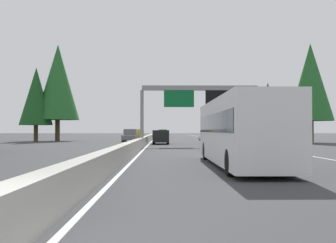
{
  "coord_description": "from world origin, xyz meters",
  "views": [
    {
      "loc": [
        -4.9,
        -1.89,
        1.68
      ],
      "look_at": [
        59.08,
        -2.79,
        3.12
      ],
      "focal_mm": 41.67,
      "sensor_mm": 36.0,
      "label": 1
    }
  ],
  "objects_px": {
    "oncoming_near": "(130,135)",
    "conifer_right_mid": "(268,106)",
    "bus_mid_right": "(239,130)",
    "conifer_left_near": "(36,96)",
    "oncoming_far": "(139,134)",
    "sedan_near_center": "(205,136)",
    "conifer_right_distant": "(217,113)",
    "sign_gantry_overhead": "(201,98)",
    "box_truck_distant_a": "(222,131)",
    "pickup_distant_b": "(163,134)",
    "conifer_left_mid": "(58,82)",
    "conifer_right_far": "(242,111)",
    "conifer_right_near": "(311,82)",
    "minivan_far_right": "(161,136)"
  },
  "relations": [
    {
      "from": "oncoming_near",
      "to": "conifer_right_mid",
      "type": "height_order",
      "value": "conifer_right_mid"
    },
    {
      "from": "bus_mid_right",
      "to": "conifer_left_near",
      "type": "relative_size",
      "value": 1.02
    },
    {
      "from": "oncoming_far",
      "to": "conifer_right_mid",
      "type": "height_order",
      "value": "conifer_right_mid"
    },
    {
      "from": "sedan_near_center",
      "to": "conifer_right_distant",
      "type": "height_order",
      "value": "conifer_right_distant"
    },
    {
      "from": "sign_gantry_overhead",
      "to": "oncoming_far",
      "type": "height_order",
      "value": "sign_gantry_overhead"
    },
    {
      "from": "conifer_right_mid",
      "to": "conifer_left_near",
      "type": "distance_m",
      "value": 35.19
    },
    {
      "from": "sign_gantry_overhead",
      "to": "box_truck_distant_a",
      "type": "height_order",
      "value": "sign_gantry_overhead"
    },
    {
      "from": "conifer_right_distant",
      "to": "bus_mid_right",
      "type": "bearing_deg",
      "value": 172.59
    },
    {
      "from": "pickup_distant_b",
      "to": "conifer_left_near",
      "type": "distance_m",
      "value": 33.85
    },
    {
      "from": "sign_gantry_overhead",
      "to": "conifer_left_mid",
      "type": "relative_size",
      "value": 0.84
    },
    {
      "from": "bus_mid_right",
      "to": "conifer_right_mid",
      "type": "height_order",
      "value": "conifer_right_mid"
    },
    {
      "from": "conifer_right_far",
      "to": "conifer_left_mid",
      "type": "distance_m",
      "value": 32.8
    },
    {
      "from": "sedan_near_center",
      "to": "pickup_distant_b",
      "type": "relative_size",
      "value": 0.79
    },
    {
      "from": "conifer_right_far",
      "to": "conifer_right_distant",
      "type": "bearing_deg",
      "value": -2.61
    },
    {
      "from": "oncoming_far",
      "to": "bus_mid_right",
      "type": "bearing_deg",
      "value": 7.92
    },
    {
      "from": "conifer_right_far",
      "to": "conifer_left_near",
      "type": "height_order",
      "value": "conifer_left_near"
    },
    {
      "from": "conifer_left_mid",
      "to": "bus_mid_right",
      "type": "bearing_deg",
      "value": -154.88
    },
    {
      "from": "conifer_right_mid",
      "to": "bus_mid_right",
      "type": "bearing_deg",
      "value": 162.96
    },
    {
      "from": "sedan_near_center",
      "to": "conifer_right_far",
      "type": "distance_m",
      "value": 9.63
    },
    {
      "from": "box_truck_distant_a",
      "to": "conifer_left_near",
      "type": "distance_m",
      "value": 30.17
    },
    {
      "from": "sign_gantry_overhead",
      "to": "sedan_near_center",
      "type": "relative_size",
      "value": 2.88
    },
    {
      "from": "box_truck_distant_a",
      "to": "conifer_right_far",
      "type": "relative_size",
      "value": 1.0
    },
    {
      "from": "sign_gantry_overhead",
      "to": "oncoming_far",
      "type": "bearing_deg",
      "value": 13.61
    },
    {
      "from": "oncoming_near",
      "to": "conifer_right_far",
      "type": "height_order",
      "value": "conifer_right_far"
    },
    {
      "from": "conifer_right_near",
      "to": "conifer_left_near",
      "type": "relative_size",
      "value": 1.2
    },
    {
      "from": "sign_gantry_overhead",
      "to": "conifer_right_far",
      "type": "height_order",
      "value": "conifer_right_far"
    },
    {
      "from": "oncoming_far",
      "to": "conifer_left_mid",
      "type": "relative_size",
      "value": 0.37
    },
    {
      "from": "conifer_right_mid",
      "to": "conifer_right_distant",
      "type": "relative_size",
      "value": 0.79
    },
    {
      "from": "minivan_far_right",
      "to": "oncoming_near",
      "type": "xyz_separation_m",
      "value": [
        10.79,
        4.68,
        -0.04
      ]
    },
    {
      "from": "sign_gantry_overhead",
      "to": "conifer_right_near",
      "type": "relative_size",
      "value": 0.94
    },
    {
      "from": "sign_gantry_overhead",
      "to": "conifer_right_distant",
      "type": "distance_m",
      "value": 79.32
    },
    {
      "from": "conifer_right_mid",
      "to": "conifer_left_mid",
      "type": "height_order",
      "value": "conifer_left_mid"
    },
    {
      "from": "minivan_far_right",
      "to": "oncoming_far",
      "type": "relative_size",
      "value": 0.89
    },
    {
      "from": "oncoming_far",
      "to": "conifer_right_mid",
      "type": "relative_size",
      "value": 0.63
    },
    {
      "from": "conifer_right_near",
      "to": "conifer_right_distant",
      "type": "xyz_separation_m",
      "value": [
        67.66,
        3.19,
        -1.28
      ]
    },
    {
      "from": "sign_gantry_overhead",
      "to": "conifer_right_far",
      "type": "relative_size",
      "value": 1.5
    },
    {
      "from": "bus_mid_right",
      "to": "conifer_right_far",
      "type": "xyz_separation_m",
      "value": [
        52.68,
        -10.98,
        3.42
      ]
    },
    {
      "from": "minivan_far_right",
      "to": "conifer_left_near",
      "type": "relative_size",
      "value": 0.45
    },
    {
      "from": "minivan_far_right",
      "to": "conifer_right_distant",
      "type": "bearing_deg",
      "value": -13.3
    },
    {
      "from": "box_truck_distant_a",
      "to": "bus_mid_right",
      "type": "bearing_deg",
      "value": 172.91
    },
    {
      "from": "pickup_distant_b",
      "to": "minivan_far_right",
      "type": "xyz_separation_m",
      "value": [
        -38.59,
        0.25,
        0.04
      ]
    },
    {
      "from": "pickup_distant_b",
      "to": "conifer_left_near",
      "type": "relative_size",
      "value": 0.5
    },
    {
      "from": "conifer_right_far",
      "to": "conifer_left_near",
      "type": "xyz_separation_m",
      "value": [
        -11.69,
        33.77,
        1.69
      ]
    },
    {
      "from": "conifer_right_distant",
      "to": "conifer_left_mid",
      "type": "xyz_separation_m",
      "value": [
        -58.92,
        33.15,
        2.3
      ]
    },
    {
      "from": "bus_mid_right",
      "to": "sedan_near_center",
      "type": "xyz_separation_m",
      "value": [
        48.24,
        -3.69,
        -1.03
      ]
    },
    {
      "from": "conifer_right_far",
      "to": "conifer_left_mid",
      "type": "bearing_deg",
      "value": 108.15
    },
    {
      "from": "pickup_distant_b",
      "to": "conifer_right_far",
      "type": "height_order",
      "value": "conifer_right_far"
    },
    {
      "from": "bus_mid_right",
      "to": "conifer_right_far",
      "type": "distance_m",
      "value": 53.92
    },
    {
      "from": "sedan_near_center",
      "to": "pickup_distant_b",
      "type": "bearing_deg",
      "value": 19.91
    },
    {
      "from": "sedan_near_center",
      "to": "oncoming_far",
      "type": "xyz_separation_m",
      "value": [
        11.63,
        12.02,
        0.23
      ]
    }
  ]
}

